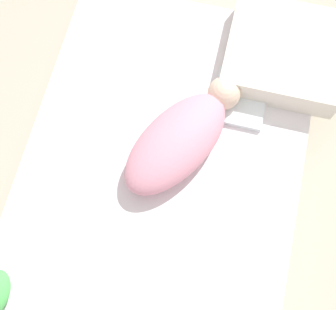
# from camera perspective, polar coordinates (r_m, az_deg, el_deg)

# --- Properties ---
(ground_plane) EXTENTS (12.00, 12.00, 0.00)m
(ground_plane) POSITION_cam_1_polar(r_m,az_deg,el_deg) (1.62, -0.87, -3.39)
(ground_plane) COLOR #B2A893
(bed_mattress) EXTENTS (1.29, 0.88, 0.14)m
(bed_mattress) POSITION_cam_1_polar(r_m,az_deg,el_deg) (1.55, -0.91, -2.68)
(bed_mattress) COLOR white
(bed_mattress) RESTS_ON ground_plane
(burp_cloth) EXTENTS (0.20, 0.17, 0.02)m
(burp_cloth) POSITION_cam_1_polar(r_m,az_deg,el_deg) (1.58, 8.73, 6.84)
(burp_cloth) COLOR white
(burp_cloth) RESTS_ON bed_mattress
(swaddled_baby) EXTENTS (0.49, 0.38, 0.12)m
(swaddled_baby) POSITION_cam_1_polar(r_m,az_deg,el_deg) (1.45, 1.65, 2.16)
(swaddled_baby) COLOR pink
(swaddled_baby) RESTS_ON bed_mattress
(pillow) EXTENTS (0.36, 0.38, 0.10)m
(pillow) POSITION_cam_1_polar(r_m,az_deg,el_deg) (1.64, 13.98, 11.89)
(pillow) COLOR white
(pillow) RESTS_ON bed_mattress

